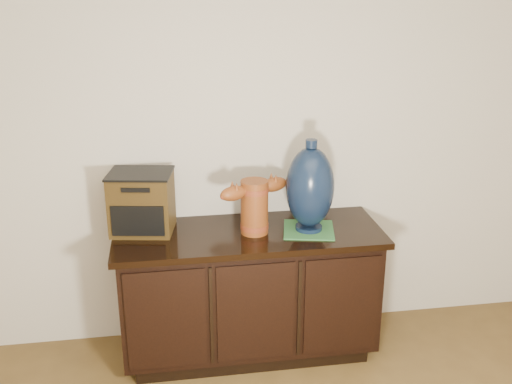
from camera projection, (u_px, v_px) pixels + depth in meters
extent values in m
plane|color=beige|center=(241.00, 122.00, 3.33)|extent=(4.50, 0.00, 4.50)
cube|color=black|center=(249.00, 344.00, 3.50)|extent=(1.29, 0.45, 0.08)
cube|color=black|center=(249.00, 289.00, 3.38)|extent=(1.40, 0.50, 0.64)
cube|color=black|center=(249.00, 234.00, 3.27)|extent=(1.46, 0.56, 0.03)
cube|color=black|center=(166.00, 320.00, 3.07)|extent=(0.41, 0.01, 0.56)
cube|color=black|center=(256.00, 313.00, 3.14)|extent=(0.41, 0.01, 0.56)
cube|color=black|center=(342.00, 305.00, 3.21)|extent=(0.41, 0.01, 0.56)
cylinder|color=brown|center=(254.00, 207.00, 3.20)|extent=(0.20, 0.20, 0.30)
cylinder|color=#4B180E|center=(254.00, 226.00, 3.23)|extent=(0.20, 0.20, 0.03)
cylinder|color=#4B180E|center=(254.00, 190.00, 3.16)|extent=(0.20, 0.20, 0.03)
ellipsoid|color=brown|center=(234.00, 193.00, 3.09)|extent=(0.17, 0.13, 0.08)
ellipsoid|color=brown|center=(274.00, 184.00, 3.23)|extent=(0.17, 0.13, 0.08)
cube|color=#37260D|center=(142.00, 203.00, 3.22)|extent=(0.36, 0.31, 0.32)
cube|color=black|center=(138.00, 221.00, 3.11)|extent=(0.27, 0.06, 0.17)
cube|color=black|center=(140.00, 173.00, 3.16)|extent=(0.37, 0.32, 0.01)
cube|color=#2B6130|center=(309.00, 230.00, 3.27)|extent=(0.32, 0.32, 0.01)
cylinder|color=black|center=(309.00, 227.00, 3.26)|extent=(0.15, 0.15, 0.02)
ellipsoid|color=black|center=(310.00, 187.00, 3.19)|extent=(0.31, 0.31, 0.44)
cylinder|color=black|center=(311.00, 144.00, 3.11)|extent=(0.06, 0.06, 0.04)
cylinder|color=#5C1B0F|center=(247.00, 210.00, 3.34)|extent=(0.07, 0.07, 0.16)
cylinder|color=silver|center=(247.00, 194.00, 3.31)|extent=(0.06, 0.06, 0.03)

